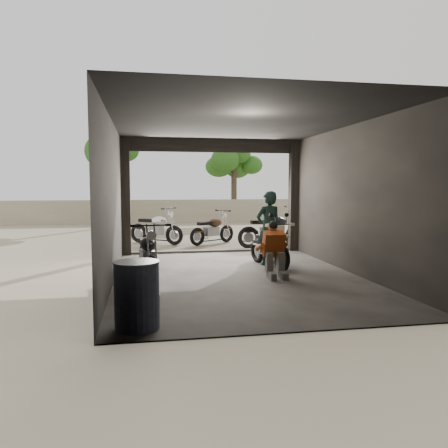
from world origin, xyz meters
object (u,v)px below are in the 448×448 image
object	(u,v)px
outside_bike_a	(156,226)
sign_post	(327,187)
outside_bike_b	(212,227)
stool	(265,246)
helmet	(266,240)
oil_drum	(137,296)
left_bike	(148,251)
outside_bike_c	(272,227)
main_bike	(269,244)
mechanic	(275,251)
rider	(269,228)

from	to	relation	value
outside_bike_a	sign_post	xyz separation A→B (m)	(4.67, -2.92, 1.25)
outside_bike_b	stool	size ratio (longest dim) A/B	3.72
helmet	oil_drum	world-z (taller)	oil_drum
left_bike	outside_bike_c	distance (m)	5.47
main_bike	mechanic	xyz separation A→B (m)	(-0.23, -1.22, 0.03)
oil_drum	sign_post	xyz separation A→B (m)	(5.14, 5.75, 1.41)
left_bike	rider	bearing A→B (deg)	13.86
outside_bike_c	sign_post	size ratio (longest dim) A/B	0.70
outside_bike_c	mechanic	distance (m)	4.43
main_bike	outside_bike_b	size ratio (longest dim) A/B	0.99
rider	mechanic	world-z (taller)	rider
helmet	outside_bike_b	bearing A→B (deg)	122.86
outside_bike_a	oil_drum	size ratio (longest dim) A/B	1.97
main_bike	outside_bike_a	xyz separation A→B (m)	(-2.50, 4.63, 0.07)
left_bike	oil_drum	bearing A→B (deg)	-100.44
helmet	sign_post	distance (m)	2.57
outside_bike_a	outside_bike_b	distance (m)	1.85
outside_bike_a	outside_bike_c	size ratio (longest dim) A/B	0.95
outside_bike_c	rider	bearing A→B (deg)	160.39
rider	stool	size ratio (longest dim) A/B	4.06
rider	sign_post	xyz separation A→B (m)	(2.12, 1.49, 0.97)
helmet	oil_drum	size ratio (longest dim) A/B	0.26
rider	left_bike	bearing A→B (deg)	6.08
stool	helmet	size ratio (longest dim) A/B	1.87
stool	outside_bike_a	bearing A→B (deg)	124.92
stool	helmet	xyz separation A→B (m)	(0.01, -0.03, 0.18)
outside_bike_c	stool	distance (m)	2.37
outside_bike_c	sign_post	distance (m)	2.16
outside_bike_a	outside_bike_b	bearing A→B (deg)	-63.92
main_bike	oil_drum	distance (m)	5.02
outside_bike_c	mechanic	size ratio (longest dim) A/B	1.68
outside_bike_c	helmet	bearing A→B (deg)	158.16
left_bike	outside_bike_b	world-z (taller)	left_bike
left_bike	helmet	world-z (taller)	left_bike
left_bike	stool	size ratio (longest dim) A/B	3.96
helmet	left_bike	bearing A→B (deg)	-130.61
main_bike	outside_bike_a	distance (m)	5.27
outside_bike_b	sign_post	world-z (taller)	sign_post
mechanic	oil_drum	size ratio (longest dim) A/B	1.24
oil_drum	outside_bike_a	bearing A→B (deg)	86.88
mechanic	rider	bearing A→B (deg)	80.85
outside_bike_a	outside_bike_b	xyz separation A→B (m)	(1.82, -0.36, -0.05)
helmet	stool	bearing A→B (deg)	127.49
main_bike	sign_post	world-z (taller)	sign_post
mechanic	helmet	size ratio (longest dim) A/B	4.81
rider	sign_post	bearing A→B (deg)	-160.21
outside_bike_b	rider	size ratio (longest dim) A/B	0.92
outside_bike_a	rider	size ratio (longest dim) A/B	1.01
outside_bike_a	mechanic	distance (m)	6.28
outside_bike_c	stool	bearing A→B (deg)	157.70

